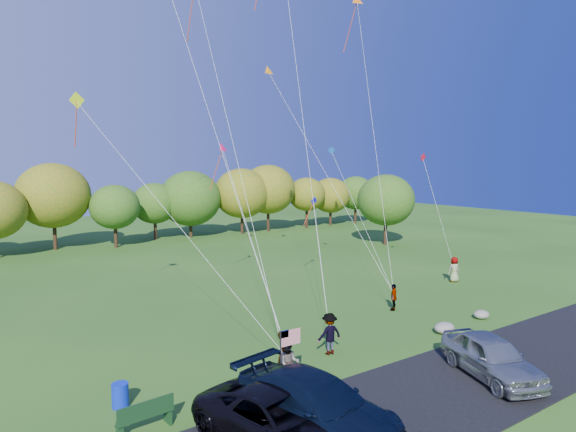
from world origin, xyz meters
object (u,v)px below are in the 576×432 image
at_px(minivan_navy, 317,405).
at_px(flyer_c, 329,334).
at_px(flyer_a, 284,354).
at_px(minivan_silver, 491,357).
at_px(flyer_d, 394,297).
at_px(trash_barrel, 120,395).
at_px(park_bench, 145,415).
at_px(minivan_dark, 276,419).
at_px(flyer_e, 454,270).
at_px(flyer_b, 289,363).

bearing_deg(minivan_navy, flyer_c, 36.51).
bearing_deg(flyer_a, minivan_silver, -86.62).
relative_size(minivan_silver, flyer_d, 3.16).
distance_m(flyer_c, trash_barrel, 9.44).
bearing_deg(trash_barrel, park_bench, -85.96).
distance_m(minivan_navy, trash_barrel, 7.19).
xyz_separation_m(minivan_dark, flyer_e, (22.78, 10.47, 0.08)).
bearing_deg(minivan_silver, minivan_navy, -164.46).
bearing_deg(minivan_dark, flyer_b, 35.68).
xyz_separation_m(flyer_a, trash_barrel, (-6.26, 1.25, -0.53)).
height_order(minivan_dark, minivan_silver, minivan_silver).
bearing_deg(minivan_navy, flyer_a, 58.63).
height_order(minivan_dark, flyer_a, flyer_a).
relative_size(flyer_d, trash_barrel, 1.79).
height_order(flyer_a, trash_barrel, flyer_a).
distance_m(flyer_a, flyer_c, 3.28).
bearing_deg(flyer_d, minivan_silver, 31.94).
relative_size(minivan_navy, flyer_e, 3.39).
bearing_deg(flyer_d, flyer_b, -11.55).
height_order(flyer_a, flyer_d, flyer_a).
height_order(minivan_navy, flyer_d, minivan_navy).
distance_m(park_bench, trash_barrel, 2.16).
relative_size(minivan_silver, park_bench, 2.60).
xyz_separation_m(minivan_navy, flyer_e, (21.35, 10.70, -0.04)).
bearing_deg(flyer_e, flyer_c, 35.68).
relative_size(minivan_navy, flyer_b, 3.74).
height_order(flyer_b, flyer_d, flyer_b).
distance_m(minivan_navy, flyer_a, 4.53).
bearing_deg(park_bench, flyer_a, 4.19).
bearing_deg(flyer_b, flyer_c, 60.62).
xyz_separation_m(flyer_a, park_bench, (-6.11, -0.90, -0.40)).
height_order(minivan_dark, minivan_navy, minivan_navy).
distance_m(flyer_c, park_bench, 9.44).
xyz_separation_m(minivan_navy, minivan_silver, (8.43, -0.74, -0.05)).
bearing_deg(minivan_dark, trash_barrel, 107.58).
relative_size(minivan_navy, flyer_c, 3.26).
height_order(minivan_navy, flyer_e, minivan_navy).
relative_size(flyer_c, flyer_d, 1.20).
height_order(minivan_navy, flyer_a, flyer_a).
bearing_deg(flyer_e, flyer_d, 32.33).
relative_size(minivan_dark, flyer_b, 3.36).
distance_m(flyer_d, trash_barrel, 17.21).
xyz_separation_m(minivan_dark, flyer_a, (3.06, 4.00, 0.13)).
bearing_deg(flyer_c, flyer_e, -155.81).
bearing_deg(flyer_c, flyer_b, 29.25).
xyz_separation_m(flyer_b, flyer_e, (19.85, 7.05, 0.09)).
distance_m(minivan_silver, trash_barrel, 14.47).
relative_size(flyer_a, park_bench, 1.00).
bearing_deg(flyer_e, flyer_a, 35.17).
height_order(flyer_c, park_bench, flyer_c).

